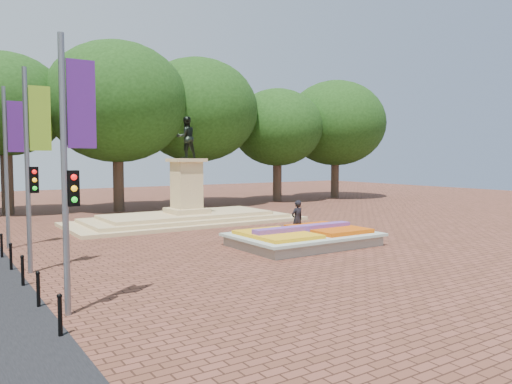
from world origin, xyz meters
TOP-DOWN VIEW (x-y plane):
  - ground at (0.00, 0.00)m, footprint 90.00×90.00m
  - flower_bed at (1.03, -2.00)m, footprint 6.30×4.30m
  - monument at (0.00, 8.00)m, footprint 14.00×6.00m
  - tree_row_back at (2.33, 18.00)m, footprint 44.80×8.80m
  - banner_poles at (-10.08, -1.31)m, footprint 0.88×11.17m
  - bollard_row at (-10.70, -1.50)m, footprint 0.12×13.12m
  - pedestrian at (1.94, -0.35)m, footprint 0.72×0.50m

SIDE VIEW (x-z plane):
  - ground at x=0.00m, z-range 0.00..0.00m
  - flower_bed at x=1.03m, z-range -0.08..0.83m
  - bollard_row at x=-10.70m, z-range 0.04..1.02m
  - monument at x=0.00m, z-range -2.32..4.09m
  - pedestrian at x=1.94m, z-range 0.00..1.88m
  - banner_poles at x=-10.08m, z-range 0.38..7.38m
  - tree_row_back at x=2.33m, z-range 1.46..11.89m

